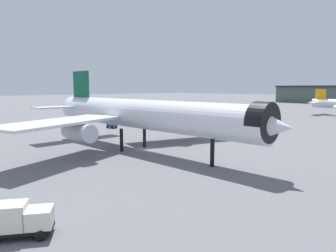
% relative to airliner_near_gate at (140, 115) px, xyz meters
% --- Properties ---
extents(ground, '(900.00, 900.00, 0.00)m').
position_rel_airliner_near_gate_xyz_m(ground, '(-1.06, 1.95, -7.31)').
color(ground, slate).
extents(airliner_near_gate, '(61.17, 55.88, 16.59)m').
position_rel_airliner_near_gate_xyz_m(airliner_near_gate, '(0.00, 0.00, 0.00)').
color(airliner_near_gate, silver).
rests_on(airliner_near_gate, ground).
extents(service_truck_front, '(4.83, 5.89, 3.00)m').
position_rel_airliner_near_gate_xyz_m(service_truck_front, '(21.79, -30.24, -5.72)').
color(service_truck_front, black).
rests_on(service_truck_front, ground).
extents(baggage_tug_wing, '(3.45, 2.42, 1.85)m').
position_rel_airliner_near_gate_xyz_m(baggage_tug_wing, '(-34.08, 15.14, -6.33)').
color(baggage_tug_wing, black).
rests_on(baggage_tug_wing, ground).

